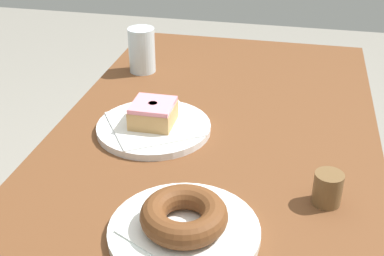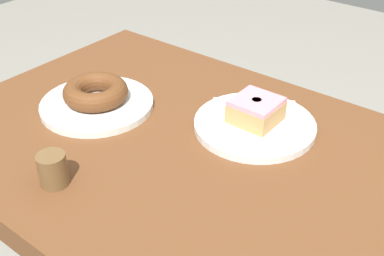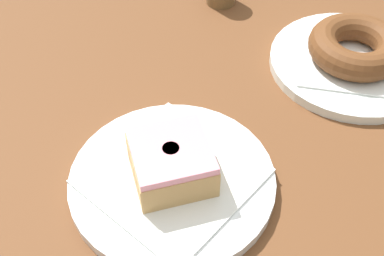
# 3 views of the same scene
# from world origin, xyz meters

# --- Properties ---
(table) EXTENTS (1.09, 0.63, 0.75)m
(table) POSITION_xyz_m (0.00, 0.00, 0.66)
(table) COLOR brown
(table) RESTS_ON ground_plane
(plate_chocolate_ring) EXTENTS (0.22, 0.22, 0.01)m
(plate_chocolate_ring) POSITION_xyz_m (0.30, 0.01, 0.75)
(plate_chocolate_ring) COLOR white
(plate_chocolate_ring) RESTS_ON table
(napkin_chocolate_ring) EXTENTS (0.19, 0.19, 0.00)m
(napkin_chocolate_ring) POSITION_xyz_m (0.30, 0.01, 0.76)
(napkin_chocolate_ring) COLOR white
(napkin_chocolate_ring) RESTS_ON plate_chocolate_ring
(donut_chocolate_ring) EXTENTS (0.13, 0.13, 0.04)m
(donut_chocolate_ring) POSITION_xyz_m (0.30, 0.01, 0.78)
(donut_chocolate_ring) COLOR brown
(donut_chocolate_ring) RESTS_ON napkin_chocolate_ring
(plate_glazed_square) EXTENTS (0.22, 0.22, 0.01)m
(plate_glazed_square) POSITION_xyz_m (0.02, -0.12, 0.75)
(plate_glazed_square) COLOR white
(plate_glazed_square) RESTS_ON table
(napkin_glazed_square) EXTENTS (0.22, 0.22, 0.00)m
(napkin_glazed_square) POSITION_xyz_m (0.02, -0.12, 0.76)
(napkin_glazed_square) COLOR white
(napkin_glazed_square) RESTS_ON plate_glazed_square
(donut_glazed_square) EXTENTS (0.08, 0.08, 0.04)m
(donut_glazed_square) POSITION_xyz_m (0.02, -0.12, 0.78)
(donut_glazed_square) COLOR tan
(donut_glazed_square) RESTS_ON napkin_glazed_square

